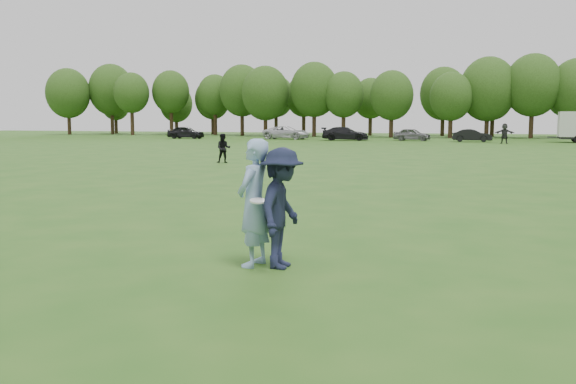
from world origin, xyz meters
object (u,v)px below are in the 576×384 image
Objects in this scene: thrower at (254,203)px; player_far_a at (224,148)px; car_a at (186,132)px; defender at (282,208)px; car_c at (287,133)px; player_far_d at (505,133)px; car_f at (472,136)px; car_d at (345,134)px; car_e at (412,134)px.

thrower reaches higher than player_far_a.
car_a is (-33.40, 59.55, -0.24)m from thrower.
car_c is at bearing 17.65° from defender.
car_a is (-22.92, 38.15, -0.02)m from player_far_a.
player_far_a is 36.91m from player_far_d.
car_a is 1.12× the size of car_f.
thrower reaches higher than car_d.
player_far_a is 0.28× the size of car_c.
thrower is at bearing -160.04° from car_c.
car_c reaches higher than car_d.
car_f is (11.59, 37.82, -0.13)m from player_far_a.
car_f is at bearing -176.67° from thrower.
thrower is 59.23m from car_f.
thrower is 0.36× the size of car_c.
car_d is (-17.17, 4.15, -0.23)m from player_far_d.
car_d is (-13.30, 59.33, -0.19)m from defender.
player_far_d is at bearing -100.04° from car_a.
defender is 0.36× the size of car_d.
car_e is at bearing 63.22° from player_far_a.
player_far_a is at bearing 177.61° from car_e.
defender is 61.04m from car_e.
car_f is at bearing -98.50° from car_e.
player_far_a is 0.80× the size of player_far_d.
defender is at bearing -174.91° from car_d.
car_c is 8.10m from car_d.
player_far_a is 0.30× the size of car_d.
car_e is 1.01× the size of car_f.
car_c reaches higher than car_e.
player_far_a reaches higher than car_c.
car_d is 13.95m from car_f.
player_far_d is at bearing -102.67° from car_c.
player_far_d is 17.67m from car_d.
player_far_a is 0.35× the size of car_a.
player_far_d is (3.87, 55.18, 0.04)m from defender.
thrower is 55.38m from player_far_d.
player_far_d is at bearing 179.92° from thrower.
car_c is 1.39× the size of car_f.
car_d is at bearing -103.65° from car_c.
thrower is at bearing 92.01° from defender.
thrower reaches higher than car_a.
car_a is (-33.87, 59.52, -0.18)m from defender.
car_f is (6.55, -1.56, -0.03)m from car_e.
player_far_d is (14.82, 33.81, 0.20)m from player_far_a.
player_far_a is at bearing -152.47° from car_a.
car_c is at bearing 84.78° from player_far_a.
car_c reaches higher than car_f.
car_d reaches higher than car_e.
player_far_a is 38.03m from car_d.
car_e is 6.73m from car_f.
car_e is at bearing -90.95° from car_a.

